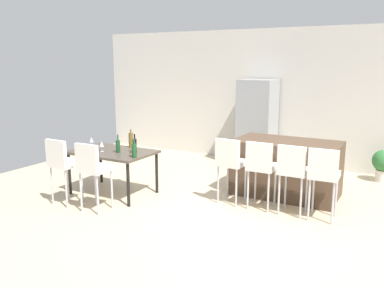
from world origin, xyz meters
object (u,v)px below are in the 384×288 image
at_px(bar_chair_right, 293,169).
at_px(wine_bottle_corner, 131,140).
at_px(bar_chair_left, 230,160).
at_px(wine_bottle_near, 135,146).
at_px(wine_bottle_right, 118,146).
at_px(wine_glass_middle, 91,140).
at_px(wine_bottle_far, 134,150).
at_px(bar_chair_far, 324,173).
at_px(refrigerator, 257,123).
at_px(dining_table, 113,155).
at_px(dining_chair_far, 92,166).
at_px(dining_chair_near, 62,161).
at_px(kitchen_island, 286,168).
at_px(wine_glass_left, 102,144).
at_px(potted_plant, 383,163).
at_px(bar_chair_middle, 261,164).

distance_m(bar_chair_right, wine_bottle_corner, 2.82).
height_order(bar_chair_left, wine_bottle_near, wine_bottle_near).
height_order(bar_chair_right, wine_bottle_right, bar_chair_right).
bearing_deg(wine_glass_middle, wine_bottle_far, -13.25).
distance_m(bar_chair_left, bar_chair_far, 1.41).
bearing_deg(refrigerator, wine_glass_middle, -123.59).
height_order(dining_table, dining_chair_far, dining_chair_far).
height_order(dining_chair_near, wine_bottle_right, dining_chair_near).
height_order(wine_bottle_near, wine_glass_middle, wine_bottle_near).
height_order(kitchen_island, refrigerator, refrigerator).
distance_m(wine_bottle_far, wine_glass_left, 0.73).
height_order(wine_bottle_near, potted_plant, wine_bottle_near).
height_order(dining_table, potted_plant, dining_table).
distance_m(wine_bottle_far, potted_plant, 4.63).
xyz_separation_m(dining_table, dining_chair_far, (0.31, -0.81, 0.02)).
height_order(bar_chair_right, wine_bottle_corner, wine_bottle_corner).
bearing_deg(wine_bottle_right, bar_chair_far, 10.03).
relative_size(bar_chair_middle, wine_bottle_near, 3.30).
distance_m(dining_chair_near, wine_glass_middle, 0.92).
bearing_deg(refrigerator, wine_bottle_right, -112.43).
height_order(dining_chair_far, refrigerator, refrigerator).
bearing_deg(dining_chair_far, wine_bottle_corner, 100.12).
bearing_deg(dining_table, bar_chair_middle, 12.04).
distance_m(wine_bottle_right, wine_bottle_corner, 0.43).
relative_size(wine_glass_left, refrigerator, 0.09).
bearing_deg(potted_plant, dining_chair_far, -133.47).
bearing_deg(wine_glass_left, refrigerator, 63.87).
bearing_deg(wine_bottle_near, bar_chair_middle, 13.32).
bearing_deg(dining_chair_near, bar_chair_far, 19.97).
distance_m(dining_chair_near, refrigerator, 4.20).
bearing_deg(dining_chair_far, wine_bottle_near, 81.56).
relative_size(wine_glass_middle, refrigerator, 0.09).
height_order(bar_chair_far, wine_bottle_near, wine_bottle_near).
bearing_deg(wine_bottle_corner, dining_chair_far, -79.88).
height_order(bar_chair_left, refrigerator, refrigerator).
distance_m(bar_chair_right, dining_table, 2.96).
bearing_deg(wine_bottle_corner, dining_table, -104.20).
height_order(bar_chair_left, wine_bottle_corner, wine_bottle_corner).
xyz_separation_m(bar_chair_left, bar_chair_right, (0.98, -0.00, 0.00)).
distance_m(bar_chair_middle, dining_chair_near, 3.04).
relative_size(bar_chair_far, wine_glass_middle, 6.03).
xyz_separation_m(bar_chair_right, dining_chair_far, (-2.60, -1.33, 0.00)).
distance_m(dining_table, dining_chair_far, 0.87).
distance_m(bar_chair_middle, bar_chair_far, 0.91).
bearing_deg(wine_bottle_right, bar_chair_left, 17.66).
bearing_deg(bar_chair_middle, refrigerator, 111.95).
relative_size(kitchen_island, bar_chair_right, 1.62).
bearing_deg(bar_chair_middle, bar_chair_left, 179.99).
bearing_deg(bar_chair_right, kitchen_island, 112.06).
bearing_deg(wine_glass_left, dining_chair_far, -58.10).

